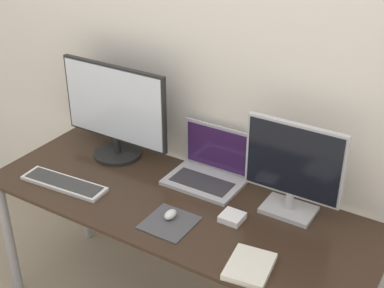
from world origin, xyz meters
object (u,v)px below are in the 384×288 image
at_px(keyboard, 64,183).
at_px(mouse, 170,214).
at_px(book, 250,266).
at_px(monitor_right, 293,168).
at_px(laptop, 209,168).
at_px(monitor_left, 115,111).
at_px(power_brick, 232,217).

relative_size(keyboard, mouse, 6.30).
bearing_deg(book, monitor_right, 92.70).
distance_m(laptop, mouse, 0.37).
distance_m(mouse, book, 0.44).
bearing_deg(monitor_left, book, -23.59).
relative_size(monitor_right, power_brick, 4.55).
xyz_separation_m(monitor_right, power_brick, (-0.18, -0.19, -0.21)).
distance_m(monitor_left, keyboard, 0.44).
distance_m(mouse, power_brick, 0.26).
xyz_separation_m(laptop, mouse, (0.02, -0.37, -0.04)).
bearing_deg(laptop, keyboard, -143.68).
relative_size(monitor_right, mouse, 6.15).
height_order(monitor_right, mouse, monitor_right).
height_order(monitor_right, keyboard, monitor_right).
distance_m(monitor_left, power_brick, 0.83).
bearing_deg(monitor_left, keyboard, -95.76).
xyz_separation_m(keyboard, book, (1.01, -0.06, 0.00)).
relative_size(monitor_right, book, 1.94).
relative_size(laptop, book, 1.60).
bearing_deg(keyboard, monitor_right, 20.06).
height_order(monitor_right, power_brick, monitor_right).
height_order(monitor_left, mouse, monitor_left).
height_order(mouse, book, mouse).
distance_m(monitor_left, book, 1.09).
relative_size(monitor_left, mouse, 8.68).
relative_size(monitor_left, laptop, 1.72).
xyz_separation_m(monitor_left, keyboard, (-0.04, -0.36, -0.24)).
bearing_deg(laptop, monitor_right, -6.38).
relative_size(monitor_right, laptop, 1.22).
xyz_separation_m(monitor_right, book, (0.02, -0.43, -0.21)).
relative_size(mouse, book, 0.32).
xyz_separation_m(book, power_brick, (-0.20, 0.24, 0.00)).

